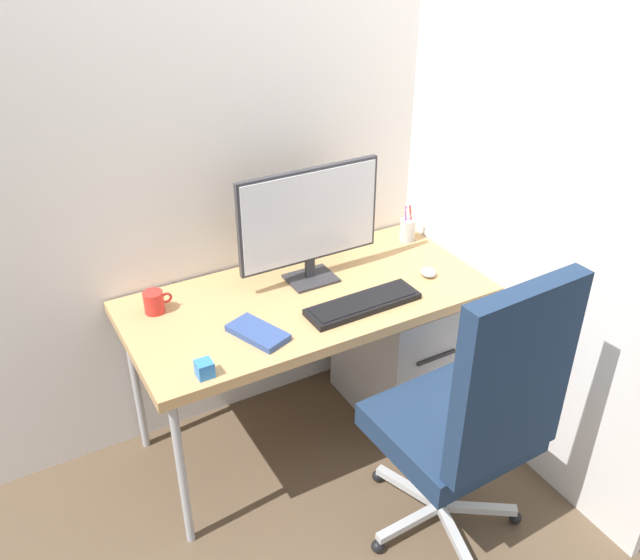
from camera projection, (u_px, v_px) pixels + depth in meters
ground_plane at (308, 433)px, 3.12m from camera, size 8.00×8.00×0.00m
wall_back at (260, 111)px, 2.69m from camera, size 2.75×0.04×2.80m
wall_side_right at (503, 121)px, 2.59m from camera, size 0.04×1.99×2.80m
desk at (307, 304)px, 2.76m from camera, size 1.46×0.70×0.75m
office_chair at (475, 413)px, 2.31m from camera, size 0.60×0.62×1.19m
filing_cabinet at (397, 348)px, 3.15m from camera, size 0.39×0.56×0.64m
monitor at (310, 220)px, 2.71m from camera, size 0.62×0.16×0.49m
keyboard at (363, 304)px, 2.66m from camera, size 0.47×0.15×0.03m
mouse at (428, 272)px, 2.87m from camera, size 0.08×0.09×0.03m
pen_holder at (408, 230)px, 3.13m from camera, size 0.07×0.07×0.17m
notebook at (258, 333)px, 2.49m from camera, size 0.19×0.26×0.02m
coffee_mug at (154, 302)px, 2.61m from camera, size 0.11×0.08×0.09m
desk_clamp_accessory at (205, 369)px, 2.28m from camera, size 0.06×0.06×0.06m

